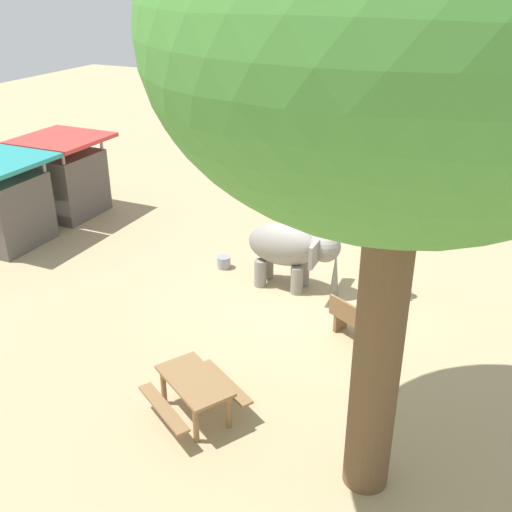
{
  "coord_description": "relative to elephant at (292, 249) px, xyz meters",
  "views": [
    {
      "loc": [
        -11.91,
        -4.14,
        7.2
      ],
      "look_at": [
        0.25,
        1.41,
        0.8
      ],
      "focal_mm": 42.14,
      "sensor_mm": 36.0,
      "label": 1
    }
  ],
  "objects": [
    {
      "name": "person_handler",
      "position": [
        0.54,
        -2.28,
        -0.11
      ],
      "size": [
        0.5,
        0.32,
        1.62
      ],
      "rotation": [
        0.0,
        0.0,
        1.78
      ],
      "color": "#3F3833",
      "rests_on": "ground_plane"
    },
    {
      "name": "shade_tree_main",
      "position": [
        -5.38,
        -3.36,
        5.5
      ],
      "size": [
        6.36,
        5.83,
        8.87
      ],
      "color": "brown",
      "rests_on": "ground_plane"
    },
    {
      "name": "elephant",
      "position": [
        0.0,
        0.0,
        0.0
      ],
      "size": [
        1.6,
        2.37,
        1.65
      ],
      "rotation": [
        0.0,
        0.0,
        4.74
      ],
      "color": "gray",
      "rests_on": "ground_plane"
    },
    {
      "name": "market_stall_red",
      "position": [
        1.69,
        8.36,
        0.09
      ],
      "size": [
        2.5,
        2.5,
        2.52
      ],
      "color": "#59514C",
      "rests_on": "ground_plane"
    },
    {
      "name": "wooden_bench",
      "position": [
        -1.7,
        -2.15,
        -0.58
      ],
      "size": [
        1.01,
        1.42,
        0.88
      ],
      "rotation": [
        0.0,
        0.0,
        4.23
      ],
      "color": "brown",
      "rests_on": "ground_plane"
    },
    {
      "name": "feed_bucket",
      "position": [
        0.26,
        2.02,
        -0.89
      ],
      "size": [
        0.36,
        0.36,
        0.32
      ],
      "primitive_type": "cylinder",
      "color": "gray",
      "rests_on": "ground_plane"
    },
    {
      "name": "market_stall_teal",
      "position": [
        -0.91,
        8.36,
        0.09
      ],
      "size": [
        2.5,
        2.5,
        2.52
      ],
      "color": "#59514C",
      "rests_on": "ground_plane"
    },
    {
      "name": "ground_plane",
      "position": [
        -0.51,
        -0.56,
        -1.05
      ],
      "size": [
        60.0,
        60.0,
        0.0
      ],
      "primitive_type": "plane",
      "color": "tan"
    },
    {
      "name": "picnic_table_near",
      "position": [
        -5.17,
        -0.22,
        -0.47
      ],
      "size": [
        2.04,
        2.05,
        0.78
      ],
      "rotation": [
        0.0,
        0.0,
        1.03
      ],
      "color": "olive",
      "rests_on": "ground_plane"
    }
  ]
}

